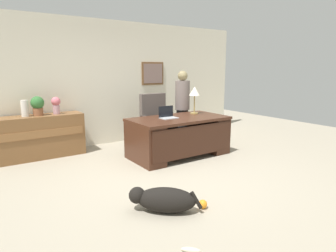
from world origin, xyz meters
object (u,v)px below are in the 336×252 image
dog_toy_bone (191,250)px  vase_empty (25,108)px  dog_toy_ball (203,204)px  armchair (157,124)px  potted_plant (38,105)px  vase_with_flowers (56,104)px  dog_lying (163,199)px  laptop (168,115)px  credenza (41,136)px  desk (180,135)px  person_standing (182,107)px  desk_lamp (195,93)px

dog_toy_bone → vase_empty: bearing=100.6°
dog_toy_bone → dog_toy_ball: bearing=42.2°
dog_toy_ball → dog_toy_bone: bearing=-137.8°
armchair → dog_toy_bone: size_ratio=6.07×
vase_empty → potted_plant: (0.22, 0.00, 0.05)m
dog_toy_bone → vase_with_flowers: bearing=92.7°
dog_lying → laptop: 2.32m
credenza → armchair: 2.32m
potted_plant → desk: bearing=-32.2°
desk → armchair: 0.87m
armchair → laptop: (-0.23, -0.77, 0.31)m
vase_with_flowers → armchair: bearing=-15.8°
person_standing → dog_lying: size_ratio=2.23×
vase_with_flowers → vase_empty: (-0.55, 0.00, -0.04)m
person_standing → laptop: size_ratio=5.08×
person_standing → vase_empty: (-3.07, 0.69, 0.13)m
potted_plant → dog_lying: bearing=-76.8°
desk → potted_plant: potted_plant is taller
laptop → desk: bearing=-23.9°
vase_with_flowers → vase_empty: vase_with_flowers is taller
desk → credenza: size_ratio=1.20×
armchair → vase_with_flowers: bearing=164.2°
credenza → vase_with_flowers: size_ratio=4.76×
laptop → dog_toy_bone: laptop is taller
desk → dog_lying: desk is taller
vase_empty → dog_toy_ball: bearing=-67.2°
vase_empty → desk: bearing=-29.8°
armchair → potted_plant: bearing=166.4°
dog_lying → dog_toy_bone: (-0.22, -0.81, -0.13)m
dog_lying → dog_toy_ball: dog_lying is taller
vase_with_flowers → desk: bearing=-36.5°
dog_toy_ball → dog_toy_bone: dog_toy_ball is taller
laptop → vase_with_flowers: 2.16m
potted_plant → armchair: bearing=-13.6°
dog_toy_ball → desk_lamp: bearing=53.3°
dog_lying → potted_plant: bearing=103.2°
armchair → dog_toy_ball: armchair is taller
person_standing → credenza: bearing=166.4°
credenza → vase_with_flowers: 0.67m
armchair → person_standing: person_standing is taller
laptop → potted_plant: 2.43m
dog_lying → vase_with_flowers: (-0.41, 3.13, 0.84)m
vase_with_flowers → potted_plant: potted_plant is taller
credenza → person_standing: size_ratio=0.96×
person_standing → vase_with_flowers: person_standing is taller
desk → vase_with_flowers: bearing=143.5°
vase_with_flowers → dog_lying: bearing=-82.6°
credenza → dog_toy_ball: (1.17, -3.34, -0.35)m
armchair → dog_toy_ball: bearing=-111.3°
vase_with_flowers → dog_toy_ball: 3.57m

